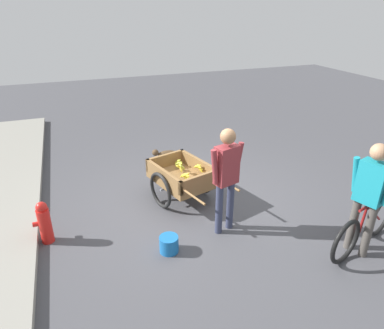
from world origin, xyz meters
TOP-DOWN VIEW (x-y plane):
  - ground_plane at (0.00, 0.00)m, footprint 24.00×24.00m
  - fruit_cart at (0.32, 0.20)m, footprint 1.79×1.18m
  - vendor_person at (-0.78, -0.11)m, footprint 0.28×0.57m
  - bicycle at (-1.86, -1.78)m, footprint 0.64×1.60m
  - cyclist_person at (-1.90, -1.63)m, footprint 0.50×0.30m
  - dog at (1.75, 0.07)m, footprint 0.27×0.66m
  - fire_hydrant at (-0.14, 2.46)m, footprint 0.25×0.25m
  - plastic_bucket at (-0.98, 0.84)m, footprint 0.27×0.27m

SIDE VIEW (x-z plane):
  - ground_plane at x=0.00m, z-range 0.00..0.00m
  - plastic_bucket at x=-0.98m, z-range 0.00..0.24m
  - dog at x=1.75m, z-range 0.07..0.47m
  - fire_hydrant at x=-0.14m, z-range 0.00..0.67m
  - bicycle at x=-1.86m, z-range -0.07..0.78m
  - fruit_cart at x=0.32m, z-range 0.07..0.80m
  - cyclist_person at x=-1.90m, z-range 0.17..1.81m
  - vendor_person at x=-0.78m, z-range 0.17..1.82m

